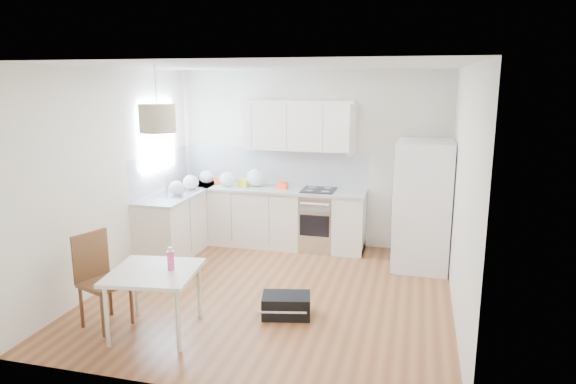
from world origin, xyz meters
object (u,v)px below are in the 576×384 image
(dining_table, at_px, (154,277))
(gym_bag, at_px, (286,305))
(dining_chair, at_px, (105,281))
(refrigerator, at_px, (424,205))

(dining_table, height_order, gym_bag, dining_table)
(dining_table, xyz_separation_m, dining_chair, (-0.57, -0.01, -0.10))
(dining_table, relative_size, gym_bag, 1.82)
(dining_chair, bearing_deg, gym_bag, 41.29)
(dining_chair, height_order, gym_bag, dining_chair)
(refrigerator, relative_size, dining_chair, 1.77)
(dining_chair, xyz_separation_m, gym_bag, (1.78, 0.69, -0.38))
(dining_chair, relative_size, gym_bag, 1.90)
(dining_table, height_order, dining_chair, dining_chair)
(dining_table, distance_m, dining_chair, 0.58)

